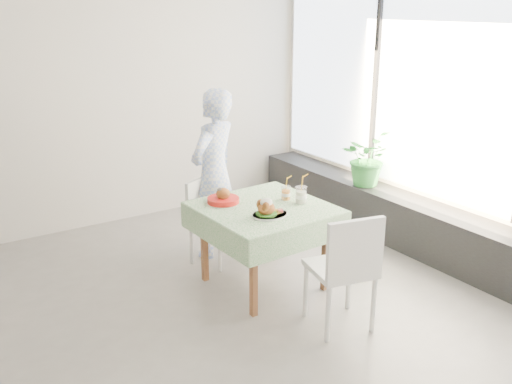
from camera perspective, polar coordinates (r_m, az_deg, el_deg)
floor at (r=4.54m, az=-9.04°, el=-13.72°), size 6.00×6.00×0.00m
wall_back at (r=6.31m, az=-19.28°, el=8.30°), size 6.00×0.02×2.80m
wall_front at (r=2.09m, az=19.37°, el=-11.24°), size 6.00×0.02×2.80m
wall_right at (r=5.82m, az=18.35°, el=7.61°), size 0.02×5.00×2.80m
window_pane at (r=5.76m, az=18.41°, el=10.03°), size 0.01×4.80×2.18m
window_ledge at (r=5.98m, az=16.05°, el=-3.41°), size 0.40×4.80×0.50m
cafe_table at (r=4.97m, az=0.80°, el=-4.51°), size 1.08×1.08×0.74m
chair_far at (r=5.52m, az=-4.24°, el=-4.50°), size 0.51×0.51×0.82m
chair_near at (r=4.48m, az=8.42°, el=-9.80°), size 0.54×0.54×0.95m
diner at (r=5.53m, az=-4.22°, el=1.82°), size 0.71×0.62×1.65m
main_dish at (r=4.63m, az=1.21°, el=-1.84°), size 0.31×0.31×0.16m
juice_cup_orange at (r=5.03m, az=3.00°, el=-0.16°), size 0.09×0.09×0.24m
juice_cup_lemonade at (r=4.96m, az=4.53°, el=-0.34°), size 0.10×0.10×0.29m
second_dish at (r=4.96m, az=-3.30°, el=-0.62°), size 0.28×0.28×0.13m
potted_plant at (r=6.30m, az=10.96°, el=3.43°), size 0.72×0.70×0.61m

